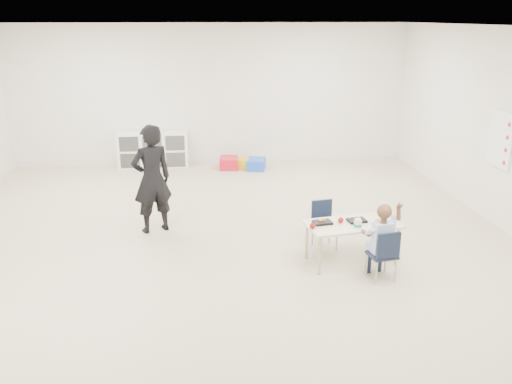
{
  "coord_description": "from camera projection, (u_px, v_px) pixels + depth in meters",
  "views": [
    {
      "loc": [
        -0.29,
        -6.52,
        2.92
      ],
      "look_at": [
        0.4,
        -0.21,
        0.85
      ],
      "focal_mm": 38.0,
      "sensor_mm": 36.0,
      "label": 1
    }
  ],
  "objects": [
    {
      "name": "rules_poster",
      "position": [
        500.0,
        139.0,
        7.69
      ],
      "size": [
        0.02,
        0.6,
        0.8
      ],
      "primitive_type": "cube",
      "color": "white",
      "rests_on": "room"
    },
    {
      "name": "cubby_shelf",
      "position": [
        153.0,
        150.0,
        10.92
      ],
      "size": [
        1.4,
        0.4,
        0.7
      ],
      "primitive_type": "cube",
      "color": "white",
      "rests_on": "ground"
    },
    {
      "name": "table",
      "position": [
        351.0,
        242.0,
        6.67
      ],
      "size": [
        1.2,
        0.73,
        0.52
      ],
      "rotation": [
        0.0,
        0.0,
        0.16
      ],
      "color": "#FFF5CB",
      "rests_on": "ground"
    },
    {
      "name": "room",
      "position": [
        222.0,
        146.0,
        6.67
      ],
      "size": [
        9.0,
        9.02,
        2.8
      ],
      "color": "beige",
      "rests_on": "ground"
    },
    {
      "name": "bread_roll",
      "position": [
        379.0,
        221.0,
        6.57
      ],
      "size": [
        0.09,
        0.09,
        0.07
      ],
      "primitive_type": "ellipsoid",
      "color": "tan",
      "rests_on": "table"
    },
    {
      "name": "bin_blue",
      "position": [
        256.0,
        164.0,
        10.79
      ],
      "size": [
        0.43,
        0.5,
        0.21
      ],
      "primitive_type": "cube",
      "rotation": [
        0.0,
        0.0,
        -0.23
      ],
      "color": "blue",
      "rests_on": "ground"
    },
    {
      "name": "chair_far",
      "position": [
        325.0,
        225.0,
        7.08
      ],
      "size": [
        0.34,
        0.33,
        0.62
      ],
      "primitive_type": null,
      "rotation": [
        0.0,
        0.0,
        0.16
      ],
      "color": "black",
      "rests_on": "ground"
    },
    {
      "name": "apple_far",
      "position": [
        312.0,
        226.0,
        6.41
      ],
      "size": [
        0.07,
        0.07,
        0.07
      ],
      "primitive_type": "sphere",
      "color": "maroon",
      "rests_on": "table"
    },
    {
      "name": "lunch_tray_far",
      "position": [
        322.0,
        222.0,
        6.58
      ],
      "size": [
        0.24,
        0.19,
        0.03
      ],
      "primitive_type": "cube",
      "rotation": [
        0.0,
        0.0,
        0.16
      ],
      "color": "black",
      "rests_on": "table"
    },
    {
      "name": "child",
      "position": [
        383.0,
        240.0,
        6.18
      ],
      "size": [
        0.47,
        0.47,
        0.98
      ],
      "primitive_type": null,
      "rotation": [
        0.0,
        0.0,
        0.16
      ],
      "color": "#B7CBF8",
      "rests_on": "chair_near"
    },
    {
      "name": "adult",
      "position": [
        152.0,
        179.0,
        7.5
      ],
      "size": [
        0.66,
        0.56,
        1.54
      ],
      "primitive_type": "imported",
      "rotation": [
        0.0,
        0.0,
        3.56
      ],
      "color": "black",
      "rests_on": "ground"
    },
    {
      "name": "bin_yellow",
      "position": [
        246.0,
        163.0,
        10.9
      ],
      "size": [
        0.4,
        0.47,
        0.2
      ],
      "primitive_type": "cube",
      "rotation": [
        0.0,
        0.0,
        -0.25
      ],
      "color": "gold",
      "rests_on": "ground"
    },
    {
      "name": "lunch_tray_near",
      "position": [
        357.0,
        220.0,
        6.64
      ],
      "size": [
        0.24,
        0.19,
        0.03
      ],
      "primitive_type": "cube",
      "rotation": [
        0.0,
        0.0,
        0.16
      ],
      "color": "black",
      "rests_on": "table"
    },
    {
      "name": "apple_near",
      "position": [
        341.0,
        220.0,
        6.59
      ],
      "size": [
        0.07,
        0.07,
        0.07
      ],
      "primitive_type": "sphere",
      "color": "maroon",
      "rests_on": "table"
    },
    {
      "name": "bin_red",
      "position": [
        229.0,
        163.0,
        10.86
      ],
      "size": [
        0.4,
        0.49,
        0.22
      ],
      "primitive_type": "cube",
      "rotation": [
        0.0,
        0.0,
        -0.09
      ],
      "color": "red",
      "rests_on": "ground"
    },
    {
      "name": "chair_near",
      "position": [
        382.0,
        254.0,
        6.24
      ],
      "size": [
        0.34,
        0.33,
        0.62
      ],
      "primitive_type": null,
      "rotation": [
        0.0,
        0.0,
        0.16
      ],
      "color": "black",
      "rests_on": "ground"
    },
    {
      "name": "milk_carton",
      "position": [
        358.0,
        223.0,
        6.45
      ],
      "size": [
        0.08,
        0.08,
        0.1
      ],
      "primitive_type": "cube",
      "rotation": [
        0.0,
        0.0,
        0.16
      ],
      "color": "white",
      "rests_on": "table"
    }
  ]
}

